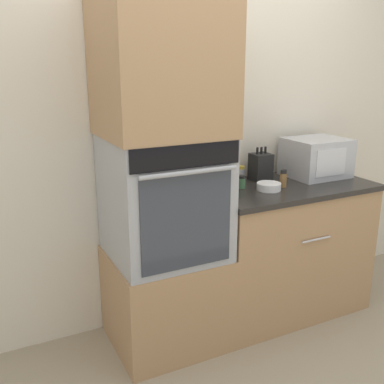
% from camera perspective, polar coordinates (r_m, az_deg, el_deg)
% --- Properties ---
extents(ground_plane, '(12.00, 12.00, 0.00)m').
position_cam_1_polar(ground_plane, '(2.87, 5.60, -19.44)').
color(ground_plane, gray).
extents(wall_back, '(8.00, 0.05, 2.50)m').
position_cam_1_polar(wall_back, '(2.91, -0.36, 7.98)').
color(wall_back, beige).
rests_on(wall_back, ground_plane).
extents(oven_cabinet_base, '(0.65, 0.60, 0.58)m').
position_cam_1_polar(oven_cabinet_base, '(2.81, -3.35, -13.22)').
color(oven_cabinet_base, '#A87F56').
rests_on(oven_cabinet_base, ground_plane).
extents(wall_oven, '(0.62, 0.64, 0.70)m').
position_cam_1_polar(wall_oven, '(2.55, -3.55, -0.64)').
color(wall_oven, '#9EA0A5').
rests_on(wall_oven, oven_cabinet_base).
extents(oven_cabinet_upper, '(0.65, 0.60, 0.80)m').
position_cam_1_polar(oven_cabinet_upper, '(2.44, -3.90, 16.43)').
color(oven_cabinet_upper, '#A87F56').
rests_on(oven_cabinet_upper, wall_oven).
extents(counter_unit, '(1.12, 0.63, 0.90)m').
position_cam_1_polar(counter_unit, '(3.14, 11.48, -6.90)').
color(counter_unit, '#A87F56').
rests_on(counter_unit, ground_plane).
extents(microwave, '(0.40, 0.35, 0.26)m').
position_cam_1_polar(microwave, '(3.23, 15.48, 4.25)').
color(microwave, '#B2B5BA').
rests_on(microwave, counter_unit).
extents(knife_block, '(0.13, 0.12, 0.22)m').
position_cam_1_polar(knife_block, '(3.05, 8.72, 3.19)').
color(knife_block, black).
rests_on(knife_block, counter_unit).
extents(bowl, '(0.15, 0.15, 0.04)m').
position_cam_1_polar(bowl, '(2.83, 9.73, 0.70)').
color(bowl, white).
rests_on(bowl, counter_unit).
extents(condiment_jar_near, '(0.05, 0.05, 0.08)m').
position_cam_1_polar(condiment_jar_near, '(2.85, 6.31, 1.29)').
color(condiment_jar_near, '#427047').
rests_on(condiment_jar_near, counter_unit).
extents(condiment_jar_mid, '(0.05, 0.05, 0.09)m').
position_cam_1_polar(condiment_jar_mid, '(3.07, 6.25, 2.47)').
color(condiment_jar_mid, silver).
rests_on(condiment_jar_mid, counter_unit).
extents(condiment_jar_far, '(0.06, 0.06, 0.06)m').
position_cam_1_polar(condiment_jar_far, '(2.87, 2.29, 1.30)').
color(condiment_jar_far, '#427047').
rests_on(condiment_jar_far, counter_unit).
extents(condiment_jar_back, '(0.04, 0.04, 0.11)m').
position_cam_1_polar(condiment_jar_back, '(2.91, 11.52, 1.70)').
color(condiment_jar_back, brown).
rests_on(condiment_jar_back, counter_unit).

